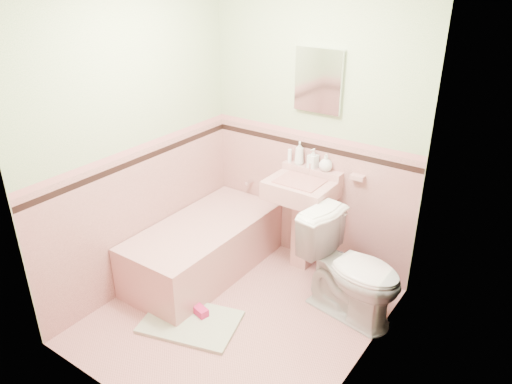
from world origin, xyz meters
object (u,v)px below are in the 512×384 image
Objects in this scene: medicine_cabinet at (319,81)px; toilet at (352,269)px; sink at (300,226)px; bathtub at (204,249)px; soap_bottle_mid at (313,158)px; shoe at (200,310)px; soap_bottle_left at (299,153)px; bucket at (338,274)px; soap_bottle_right at (326,163)px.

toilet is (0.66, -0.54, -1.28)m from medicine_cabinet.
bathtub is at bearing -142.07° from sink.
toilet is (0.66, -0.51, -0.61)m from soap_bottle_mid.
sink is 1.06× the size of toilet.
soap_bottle_mid is 1.10× the size of shoe.
soap_bottle_left is (0.55, 0.71, 0.83)m from bathtub.
soap_bottle_mid is (0.00, -0.03, -0.67)m from medicine_cabinet.
bathtub is 0.89m from sink.
soap_bottle_mid is (0.68, 0.71, 0.81)m from bathtub.
soap_bottle_mid is 0.76× the size of bucket.
medicine_cabinet is 1.54m from toilet.
soap_bottle_mid is 1.03m from bucket.
bathtub is 1.78m from medicine_cabinet.
bucket is at bearing -27.05° from soap_bottle_mid.
soap_bottle_left is at bearing -167.46° from medicine_cabinet.
soap_bottle_left reaches higher than bathtub.
bathtub is 10.09× the size of soap_bottle_right.
soap_bottle_right is (0.81, 0.71, 0.79)m from bathtub.
toilet is at bearing -26.10° from sink.
medicine_cabinet is 1.66m from bucket.
soap_bottle_right is 0.18× the size of toilet.
bucket is at bearing -30.00° from medicine_cabinet.
shoe is (-0.95, -0.73, -0.36)m from toilet.
shoe is at bearing -97.17° from soap_bottle_left.
medicine_cabinet is 0.63× the size of toilet.
sink is 0.54m from bucket.
bucket is at bearing -21.04° from soap_bottle_left.
soap_bottle_mid is 1.60m from shoe.
soap_bottle_left reaches higher than sink.
bucket is (0.42, -0.04, -0.33)m from sink.
soap_bottle_right is (0.13, -0.03, -0.68)m from medicine_cabinet.
bucket is at bearing 49.04° from toilet.
medicine_cabinet is 2.47× the size of soap_bottle_left.
sink is at bearing -90.00° from medicine_cabinet.
bathtub is 0.67m from shoe.
toilet is at bearing 8.66° from bathtub.
shoe is at bearing -108.72° from soap_bottle_right.
medicine_cabinet reaches higher than soap_bottle_left.
soap_bottle_mid is at bearing 88.97° from sink.
soap_bottle_left is 1.59m from shoe.
medicine_cabinet is 0.67m from soap_bottle_mid.
toilet is (0.80, -0.51, -0.63)m from soap_bottle_left.
soap_bottle_right reaches higher than bathtub.
medicine_cabinet reaches higher than bucket.
bathtub reaches higher than shoe.
bathtub is 1.34m from soap_bottle_right.
bathtub is at bearing -155.88° from bucket.
soap_bottle_mid is 0.13m from soap_bottle_right.
toilet reaches higher than bathtub.
bathtub is 2.87× the size of medicine_cabinet.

